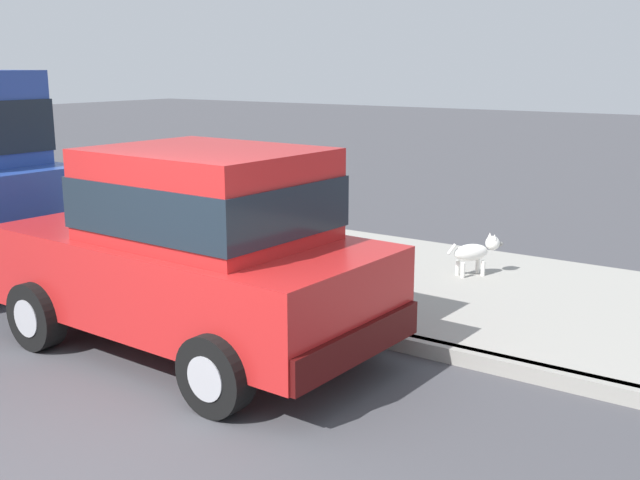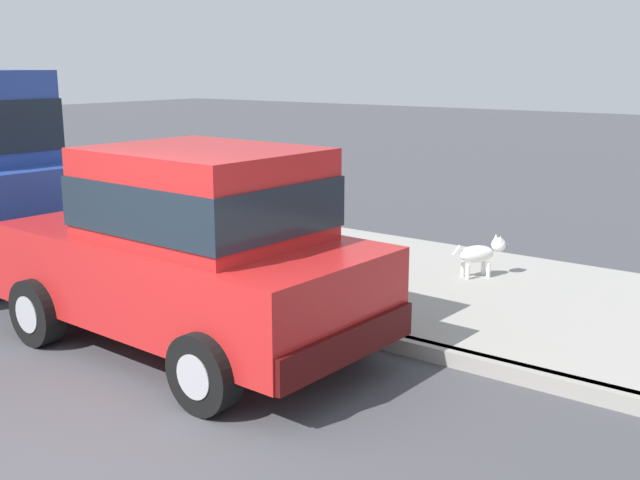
% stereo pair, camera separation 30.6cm
% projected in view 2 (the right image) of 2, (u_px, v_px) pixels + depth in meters
% --- Properties ---
extents(ground_plane, '(80.00, 80.00, 0.00)m').
position_uv_depth(ground_plane, '(47.00, 468.00, 4.99)').
color(ground_plane, '#424247').
extents(curb, '(0.16, 64.00, 0.14)m').
position_uv_depth(curb, '(334.00, 327.00, 7.46)').
color(curb, gray).
rests_on(curb, ground).
extents(sidewalk, '(3.60, 64.00, 0.14)m').
position_uv_depth(sidewalk, '(424.00, 286.00, 8.86)').
color(sidewalk, '#99968E').
rests_on(sidewalk, ground).
extents(car_red_hatchback, '(2.05, 3.86, 1.88)m').
position_uv_depth(car_red_hatchback, '(193.00, 247.00, 6.88)').
color(car_red_hatchback, red).
rests_on(car_red_hatchback, ground).
extents(dog_white, '(0.65, 0.49, 0.49)m').
position_uv_depth(dog_white, '(481.00, 253.00, 8.92)').
color(dog_white, white).
rests_on(dog_white, sidewalk).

